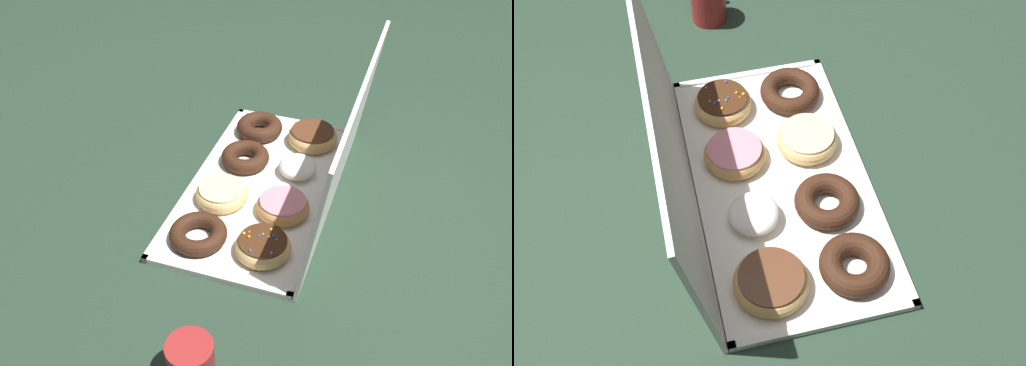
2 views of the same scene
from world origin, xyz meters
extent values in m
plane|color=#233828|center=(0.00, 0.00, 0.00)|extent=(3.00, 3.00, 0.00)
cube|color=white|center=(0.00, 0.00, 0.01)|extent=(0.57, 0.30, 0.01)
cube|color=white|center=(0.00, -0.15, 0.01)|extent=(0.57, 0.01, 0.01)
cube|color=white|center=(0.00, 0.15, 0.01)|extent=(0.57, 0.01, 0.01)
cube|color=white|center=(-0.28, 0.00, 0.01)|extent=(0.01, 0.30, 0.01)
cube|color=white|center=(0.28, 0.00, 0.01)|extent=(0.01, 0.30, 0.01)
cube|color=white|center=(0.00, 0.18, 0.15)|extent=(0.57, 0.05, 0.31)
torus|color=#381E11|center=(-0.20, -0.07, 0.03)|extent=(0.11, 0.11, 0.04)
torus|color=#381E11|center=(-0.07, -0.06, 0.03)|extent=(0.11, 0.11, 0.04)
torus|color=#E5B770|center=(0.07, -0.07, 0.03)|extent=(0.11, 0.11, 0.03)
cylinder|color=beige|center=(0.07, -0.07, 0.04)|extent=(0.10, 0.10, 0.01)
torus|color=#381E11|center=(0.20, -0.07, 0.03)|extent=(0.12, 0.12, 0.03)
torus|color=tan|center=(-0.20, 0.07, 0.03)|extent=(0.12, 0.12, 0.04)
cylinder|color=#59331E|center=(-0.20, 0.07, 0.05)|extent=(0.10, 0.10, 0.01)
ellipsoid|color=white|center=(-0.07, 0.06, 0.03)|extent=(0.09, 0.09, 0.04)
torus|color=tan|center=(0.07, 0.07, 0.03)|extent=(0.11, 0.11, 0.03)
cylinder|color=pink|center=(0.07, 0.07, 0.04)|extent=(0.10, 0.10, 0.01)
torus|color=#E5B770|center=(0.19, 0.07, 0.03)|extent=(0.11, 0.11, 0.04)
cylinder|color=#472816|center=(0.19, 0.07, 0.04)|extent=(0.09, 0.09, 0.01)
sphere|color=yellow|center=(0.19, 0.03, 0.05)|extent=(0.01, 0.01, 0.01)
sphere|color=pink|center=(0.19, 0.09, 0.05)|extent=(0.00, 0.00, 0.00)
sphere|color=blue|center=(0.23, 0.05, 0.05)|extent=(0.01, 0.01, 0.01)
sphere|color=yellow|center=(0.16, 0.07, 0.05)|extent=(0.01, 0.01, 0.01)
sphere|color=orange|center=(0.19, 0.04, 0.05)|extent=(0.01, 0.01, 0.01)
sphere|color=blue|center=(0.19, 0.06, 0.05)|extent=(0.00, 0.00, 0.00)
sphere|color=orange|center=(0.18, 0.04, 0.05)|extent=(0.00, 0.00, 0.00)
sphere|color=white|center=(0.18, 0.08, 0.05)|extent=(0.00, 0.00, 0.00)
sphere|color=pink|center=(0.22, 0.09, 0.05)|extent=(0.00, 0.00, 0.00)
sphere|color=green|center=(0.18, 0.06, 0.05)|extent=(0.01, 0.01, 0.01)
sphere|color=blue|center=(0.18, 0.08, 0.05)|extent=(0.01, 0.01, 0.01)
cylinder|color=maroon|center=(0.48, 0.04, 0.04)|extent=(0.08, 0.08, 0.09)
cylinder|color=black|center=(0.48, 0.04, 0.08)|extent=(0.07, 0.07, 0.01)
camera|label=1|loc=(0.94, 0.30, 0.83)|focal=40.58mm
camera|label=2|loc=(-0.63, 0.17, 0.89)|focal=43.46mm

